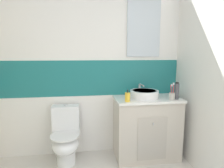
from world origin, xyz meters
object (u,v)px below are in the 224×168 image
(sink_basin, at_px, (144,94))
(soap_dispenser, at_px, (128,97))
(toothbrush_cup, at_px, (172,96))
(shampoo_bottle_tall, at_px, (177,91))
(toilet, at_px, (66,137))

(sink_basin, xyz_separation_m, soap_dispenser, (-0.27, -0.17, 0.00))
(toothbrush_cup, distance_m, shampoo_bottle_tall, 0.10)
(soap_dispenser, bearing_deg, toothbrush_cup, 0.28)
(toothbrush_cup, distance_m, soap_dispenser, 0.59)
(sink_basin, height_order, soap_dispenser, sink_basin)
(toilet, relative_size, toothbrush_cup, 3.42)
(soap_dispenser, bearing_deg, shampoo_bottle_tall, 2.68)
(soap_dispenser, bearing_deg, sink_basin, 32.54)
(sink_basin, bearing_deg, soap_dispenser, -147.46)
(sink_basin, height_order, toilet, sink_basin)
(sink_basin, relative_size, soap_dispenser, 2.81)
(toilet, bearing_deg, sink_basin, 0.76)
(toilet, distance_m, shampoo_bottle_tall, 1.58)
(soap_dispenser, xyz_separation_m, shampoo_bottle_tall, (0.67, 0.03, 0.05))
(sink_basin, xyz_separation_m, toilet, (-1.06, -0.01, -0.55))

